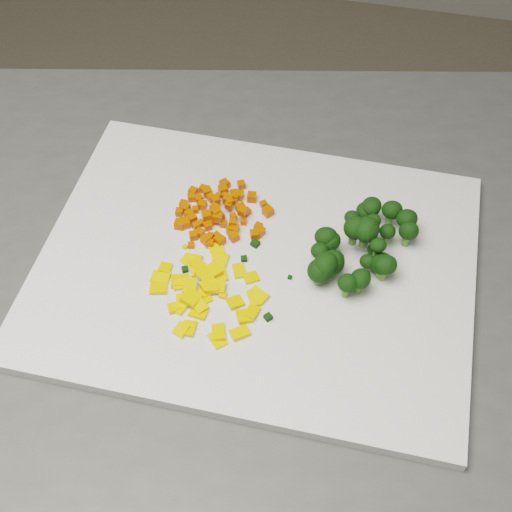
% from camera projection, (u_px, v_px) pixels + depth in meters
% --- Properties ---
extents(ground, '(4.00, 4.00, 0.00)m').
position_uv_depth(ground, '(127.00, 510.00, 1.51)').
color(ground, gray).
rests_on(ground, ground).
extents(counter_block, '(1.15, 0.91, 0.90)m').
position_uv_depth(counter_block, '(262.00, 447.00, 1.12)').
color(counter_block, '#484946').
rests_on(counter_block, ground).
extents(cutting_board, '(0.47, 0.36, 0.01)m').
position_uv_depth(cutting_board, '(256.00, 265.00, 0.77)').
color(cutting_board, silver).
rests_on(cutting_board, counter_block).
extents(carrot_pile, '(0.10, 0.10, 0.03)m').
position_uv_depth(carrot_pile, '(222.00, 207.00, 0.80)').
color(carrot_pile, '#C43F02').
rests_on(carrot_pile, cutting_board).
extents(pepper_pile, '(0.12, 0.12, 0.02)m').
position_uv_depth(pepper_pile, '(211.00, 289.00, 0.73)').
color(pepper_pile, '#FFB90D').
rests_on(pepper_pile, cutting_board).
extents(broccoli_pile, '(0.12, 0.12, 0.06)m').
position_uv_depth(broccoli_pile, '(364.00, 237.00, 0.75)').
color(broccoli_pile, black).
rests_on(broccoli_pile, cutting_board).
extents(carrot_cube_0, '(0.01, 0.01, 0.01)m').
position_uv_depth(carrot_cube_0, '(215.00, 208.00, 0.80)').
color(carrot_cube_0, '#C43F02').
rests_on(carrot_cube_0, carrot_pile).
extents(carrot_cube_1, '(0.01, 0.01, 0.01)m').
position_uv_depth(carrot_cube_1, '(259.00, 231.00, 0.79)').
color(carrot_cube_1, '#C43F02').
rests_on(carrot_cube_1, carrot_pile).
extents(carrot_cube_2, '(0.01, 0.01, 0.01)m').
position_uv_depth(carrot_cube_2, '(179.00, 212.00, 0.80)').
color(carrot_cube_2, '#C43F02').
rests_on(carrot_cube_2, carrot_pile).
extents(carrot_cube_3, '(0.01, 0.01, 0.01)m').
position_uv_depth(carrot_cube_3, '(234.00, 201.00, 0.82)').
color(carrot_cube_3, '#C43F02').
rests_on(carrot_cube_3, carrot_pile).
extents(carrot_cube_4, '(0.01, 0.01, 0.01)m').
position_uv_depth(carrot_cube_4, '(227.00, 184.00, 0.83)').
color(carrot_cube_4, '#C43F02').
rests_on(carrot_cube_4, carrot_pile).
extents(carrot_cube_5, '(0.01, 0.01, 0.01)m').
position_uv_depth(carrot_cube_5, '(208.00, 226.00, 0.79)').
color(carrot_cube_5, '#C43F02').
rests_on(carrot_cube_5, carrot_pile).
extents(carrot_cube_6, '(0.01, 0.01, 0.01)m').
position_uv_depth(carrot_cube_6, '(233.00, 223.00, 0.79)').
color(carrot_cube_6, '#C43F02').
rests_on(carrot_cube_6, carrot_pile).
extents(carrot_cube_7, '(0.01, 0.01, 0.01)m').
position_uv_depth(carrot_cube_7, '(201.00, 223.00, 0.80)').
color(carrot_cube_7, '#C43F02').
rests_on(carrot_cube_7, carrot_pile).
extents(carrot_cube_8, '(0.01, 0.01, 0.01)m').
position_uv_depth(carrot_cube_8, '(193.00, 236.00, 0.78)').
color(carrot_cube_8, '#C43F02').
rests_on(carrot_cube_8, carrot_pile).
extents(carrot_cube_9, '(0.01, 0.01, 0.01)m').
position_uv_depth(carrot_cube_9, '(223.00, 190.00, 0.82)').
color(carrot_cube_9, '#C43F02').
rests_on(carrot_cube_9, carrot_pile).
extents(carrot_cube_10, '(0.01, 0.01, 0.01)m').
position_uv_depth(carrot_cube_10, '(241.00, 185.00, 0.83)').
color(carrot_cube_10, '#C43F02').
rests_on(carrot_cube_10, carrot_pile).
extents(carrot_cube_11, '(0.01, 0.01, 0.01)m').
position_uv_depth(carrot_cube_11, '(220.00, 240.00, 0.78)').
color(carrot_cube_11, '#C43F02').
rests_on(carrot_cube_11, carrot_pile).
extents(carrot_cube_12, '(0.01, 0.01, 0.01)m').
position_uv_depth(carrot_cube_12, '(189.00, 214.00, 0.80)').
color(carrot_cube_12, '#C43F02').
rests_on(carrot_cube_12, carrot_pile).
extents(carrot_cube_13, '(0.01, 0.01, 0.01)m').
position_uv_depth(carrot_cube_13, '(255.00, 235.00, 0.78)').
color(carrot_cube_13, '#C43F02').
rests_on(carrot_cube_13, carrot_pile).
extents(carrot_cube_14, '(0.01, 0.01, 0.01)m').
position_uv_depth(carrot_cube_14, '(221.00, 216.00, 0.80)').
color(carrot_cube_14, '#C43F02').
rests_on(carrot_cube_14, carrot_pile).
extents(carrot_cube_15, '(0.01, 0.01, 0.01)m').
position_uv_depth(carrot_cube_15, '(241.00, 209.00, 0.81)').
color(carrot_cube_15, '#C43F02').
rests_on(carrot_cube_15, carrot_pile).
extents(carrot_cube_16, '(0.01, 0.01, 0.01)m').
position_uv_depth(carrot_cube_16, '(225.00, 196.00, 0.82)').
color(carrot_cube_16, '#C43F02').
rests_on(carrot_cube_16, carrot_pile).
extents(carrot_cube_17, '(0.01, 0.01, 0.01)m').
position_uv_depth(carrot_cube_17, '(203.00, 189.00, 0.83)').
color(carrot_cube_17, '#C43F02').
rests_on(carrot_cube_17, carrot_pile).
extents(carrot_cube_18, '(0.01, 0.01, 0.01)m').
position_uv_depth(carrot_cube_18, '(185.00, 223.00, 0.79)').
color(carrot_cube_18, '#C43F02').
rests_on(carrot_cube_18, carrot_pile).
extents(carrot_cube_19, '(0.01, 0.01, 0.01)m').
position_uv_depth(carrot_cube_19, '(231.00, 232.00, 0.79)').
color(carrot_cube_19, '#C43F02').
rests_on(carrot_cube_19, carrot_pile).
extents(carrot_cube_20, '(0.01, 0.01, 0.01)m').
position_uv_depth(carrot_cube_20, '(258.00, 227.00, 0.79)').
color(carrot_cube_20, '#C43F02').
rests_on(carrot_cube_20, carrot_pile).
extents(carrot_cube_21, '(0.01, 0.01, 0.01)m').
position_uv_depth(carrot_cube_21, '(209.00, 222.00, 0.79)').
color(carrot_cube_21, '#C43F02').
rests_on(carrot_cube_21, carrot_pile).
extents(carrot_cube_22, '(0.01, 0.01, 0.01)m').
position_uv_depth(carrot_cube_22, '(239.00, 195.00, 0.82)').
color(carrot_cube_22, '#C43F02').
rests_on(carrot_cube_22, carrot_pile).
extents(carrot_cube_23, '(0.01, 0.01, 0.01)m').
position_uv_depth(carrot_cube_23, '(218.00, 217.00, 0.79)').
color(carrot_cube_23, '#C43F02').
rests_on(carrot_cube_23, carrot_pile).
extents(carrot_cube_24, '(0.01, 0.01, 0.01)m').
position_uv_depth(carrot_cube_24, '(242.00, 212.00, 0.79)').
color(carrot_cube_24, '#C43F02').
rests_on(carrot_cube_24, carrot_pile).
extents(carrot_cube_25, '(0.01, 0.01, 0.01)m').
position_uv_depth(carrot_cube_25, '(234.00, 229.00, 0.79)').
color(carrot_cube_25, '#C43F02').
rests_on(carrot_cube_25, carrot_pile).
extents(carrot_cube_26, '(0.01, 0.01, 0.01)m').
position_uv_depth(carrot_cube_26, '(195.00, 210.00, 0.81)').
color(carrot_cube_26, '#C43F02').
rests_on(carrot_cube_26, carrot_pile).
extents(carrot_cube_27, '(0.01, 0.01, 0.01)m').
position_uv_depth(carrot_cube_27, '(229.00, 205.00, 0.80)').
color(carrot_cube_27, '#C43F02').
rests_on(carrot_cube_27, carrot_pile).
extents(carrot_cube_28, '(0.01, 0.01, 0.01)m').
position_uv_depth(carrot_cube_28, '(224.00, 184.00, 0.83)').
color(carrot_cube_28, '#C43F02').
rests_on(carrot_cube_28, carrot_pile).
extents(carrot_cube_29, '(0.01, 0.01, 0.01)m').
position_uv_depth(carrot_cube_29, '(202.00, 205.00, 0.81)').
color(carrot_cube_29, '#C43F02').
rests_on(carrot_cube_29, carrot_pile).
extents(carrot_cube_30, '(0.01, 0.01, 0.01)m').
position_uv_depth(carrot_cube_30, '(207.00, 192.00, 0.82)').
color(carrot_cube_30, '#C43F02').
rests_on(carrot_cube_30, carrot_pile).
extents(carrot_cube_31, '(0.01, 0.01, 0.01)m').
position_uv_depth(carrot_cube_31, '(191.00, 198.00, 0.82)').
color(carrot_cube_31, '#C43F02').
rests_on(carrot_cube_31, carrot_pile).
extents(carrot_cube_32, '(0.01, 0.01, 0.01)m').
position_uv_depth(carrot_cube_32, '(179.00, 224.00, 0.79)').
color(carrot_cube_32, '#C43F02').
rests_on(carrot_cube_32, carrot_pile).
extents(carrot_cube_33, '(0.01, 0.01, 0.01)m').
position_uv_depth(carrot_cube_33, '(196.00, 226.00, 0.79)').
color(carrot_cube_33, '#C43F02').
rests_on(carrot_cube_33, carrot_pile).
extents(carrot_cube_34, '(0.01, 0.01, 0.01)m').
position_uv_depth(carrot_cube_34, '(183.00, 204.00, 0.81)').
color(carrot_cube_34, '#C43F02').
rests_on(carrot_cube_34, carrot_pile).
extents(carrot_cube_35, '(0.01, 0.01, 0.01)m').
position_uv_depth(carrot_cube_35, '(192.00, 218.00, 0.80)').
color(carrot_cube_35, '#C43F02').
rests_on(carrot_cube_35, carrot_pile).
extents(carrot_cube_36, '(0.01, 0.01, 0.01)m').
position_uv_depth(carrot_cube_36, '(230.00, 202.00, 0.80)').
color(carrot_cube_36, '#C43F02').
rests_on(carrot_cube_36, carrot_pile).
extents(carrot_cube_37, '(0.01, 0.01, 0.01)m').
position_uv_depth(carrot_cube_37, '(234.00, 237.00, 0.78)').
color(carrot_cube_37, '#C43F02').
rests_on(carrot_cube_37, carrot_pile).
extents(carrot_cube_38, '(0.01, 0.01, 0.01)m').
position_uv_depth(carrot_cube_38, '(216.00, 212.00, 0.79)').
color(carrot_cube_38, '#C43F02').
rests_on(carrot_cube_38, carrot_pile).
extents(carrot_cube_39, '(0.01, 0.01, 0.01)m').
position_uv_depth(carrot_cube_39, '(210.00, 236.00, 0.78)').
color(carrot_cube_39, '#C43F02').
rests_on(carrot_cube_39, carrot_pile).
extents(carrot_cube_40, '(0.01, 0.01, 0.01)m').
position_uv_depth(carrot_cube_40, '(252.00, 197.00, 0.82)').
color(carrot_cube_40, '#C43F02').
rests_on(carrot_cube_40, carrot_pile).
extents(carrot_cube_41, '(0.01, 0.01, 0.01)m').
position_uv_depth(carrot_cube_41, '(235.00, 197.00, 0.82)').
color(carrot_cube_41, '#C43F02').
rests_on(carrot_cube_41, carrot_pile).
extents(carrot_cube_42, '(0.01, 0.01, 0.01)m').
position_uv_depth(carrot_cube_42, '(200.00, 233.00, 0.79)').
color(carrot_cube_42, '#C43F02').
rests_on(carrot_cube_42, carrot_pile).
extents(carrot_cube_43, '(0.01, 0.01, 0.01)m').
position_uv_depth(carrot_cube_43, '(230.00, 228.00, 0.79)').
color(carrot_cube_43, '#C43F02').
rests_on(carrot_cube_43, carrot_pile).
extents(carrot_cube_44, '(0.01, 0.01, 0.01)m').
position_uv_depth(carrot_cube_44, '(210.00, 244.00, 0.78)').
color(carrot_cube_44, '#C43F02').
rests_on(carrot_cube_44, carrot_pile).
extents(carrot_cube_45, '(0.01, 0.01, 0.01)m').
position_uv_depth(carrot_cube_45, '(185.00, 208.00, 0.81)').
color(carrot_cube_45, '#C43F02').
rests_on(carrot_cube_45, carrot_pile).
extents(carrot_cube_46, '(0.01, 0.01, 0.01)m').
position_uv_depth(carrot_cube_46, '(247.00, 212.00, 0.81)').
color(carrot_cube_46, '#C43F02').
rests_on(carrot_cube_46, carrot_pile).
extents(carrot_cube_47, '(0.01, 0.01, 0.01)m').
position_uv_depth(carrot_cube_47, '(215.00, 213.00, 0.79)').
color(carrot_cube_47, '#C43F02').
rests_on(carrot_cube_47, carrot_pile).
extents(carrot_cube_48, '(0.01, 0.01, 0.01)m').
position_uv_depth(carrot_cube_48, '(215.00, 210.00, 0.81)').
color(carrot_cube_48, '#C43F02').
rests_on(carrot_cube_48, carrot_pile).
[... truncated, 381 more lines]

